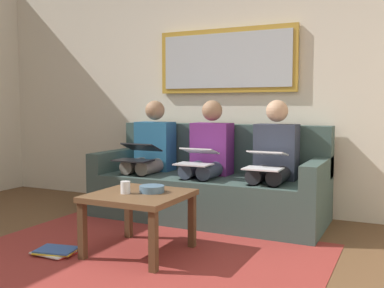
{
  "coord_description": "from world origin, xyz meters",
  "views": [
    {
      "loc": [
        -1.7,
        1.83,
        1.09
      ],
      "look_at": [
        0.0,
        -1.7,
        0.75
      ],
      "focal_mm": 41.74,
      "sensor_mm": 36.0,
      "label": 1
    }
  ],
  "objects_px": {
    "laptop_black": "(138,153)",
    "person_left": "(273,159)",
    "couch": "(211,185)",
    "cup": "(125,187)",
    "laptop_silver": "(197,157)",
    "coffee_table": "(139,201)",
    "framed_mirror": "(226,61)",
    "person_right": "(150,153)",
    "laptop_white": "(266,160)",
    "person_middle": "(208,156)",
    "bowl": "(152,189)",
    "magazine_stack": "(56,251)"
  },
  "relations": [
    {
      "from": "laptop_black",
      "to": "person_left",
      "type": "bearing_deg",
      "value": -169.7
    },
    {
      "from": "couch",
      "to": "person_left",
      "type": "xyz_separation_m",
      "value": [
        -0.64,
        0.07,
        0.3
      ]
    },
    {
      "from": "cup",
      "to": "laptop_silver",
      "type": "height_order",
      "value": "laptop_silver"
    },
    {
      "from": "coffee_table",
      "to": "cup",
      "type": "xyz_separation_m",
      "value": [
        0.08,
        0.06,
        0.11
      ]
    },
    {
      "from": "framed_mirror",
      "to": "person_right",
      "type": "height_order",
      "value": "framed_mirror"
    },
    {
      "from": "framed_mirror",
      "to": "laptop_silver",
      "type": "relative_size",
      "value": 4.36
    },
    {
      "from": "laptop_white",
      "to": "person_middle",
      "type": "height_order",
      "value": "person_middle"
    },
    {
      "from": "couch",
      "to": "framed_mirror",
      "type": "xyz_separation_m",
      "value": [
        0.0,
        -0.39,
        1.24
      ]
    },
    {
      "from": "bowl",
      "to": "laptop_silver",
      "type": "relative_size",
      "value": 0.54
    },
    {
      "from": "cup",
      "to": "laptop_silver",
      "type": "distance_m",
      "value": 0.98
    },
    {
      "from": "framed_mirror",
      "to": "laptop_black",
      "type": "xyz_separation_m",
      "value": [
        0.64,
        0.69,
        -0.92
      ]
    },
    {
      "from": "couch",
      "to": "person_right",
      "type": "relative_size",
      "value": 1.93
    },
    {
      "from": "coffee_table",
      "to": "magazine_stack",
      "type": "distance_m",
      "value": 0.71
    },
    {
      "from": "coffee_table",
      "to": "person_middle",
      "type": "bearing_deg",
      "value": -92.26
    },
    {
      "from": "laptop_silver",
      "to": "cup",
      "type": "bearing_deg",
      "value": 82.62
    },
    {
      "from": "laptop_white",
      "to": "couch",
      "type": "bearing_deg",
      "value": -26.11
    },
    {
      "from": "bowl",
      "to": "magazine_stack",
      "type": "xyz_separation_m",
      "value": [
        0.61,
        0.36,
        -0.45
      ]
    },
    {
      "from": "coffee_table",
      "to": "magazine_stack",
      "type": "bearing_deg",
      "value": 29.0
    },
    {
      "from": "person_left",
      "to": "laptop_white",
      "type": "bearing_deg",
      "value": 90.0
    },
    {
      "from": "laptop_silver",
      "to": "magazine_stack",
      "type": "bearing_deg",
      "value": 64.15
    },
    {
      "from": "framed_mirror",
      "to": "cup",
      "type": "bearing_deg",
      "value": 85.72
    },
    {
      "from": "coffee_table",
      "to": "person_left",
      "type": "distance_m",
      "value": 1.36
    },
    {
      "from": "cup",
      "to": "laptop_black",
      "type": "bearing_deg",
      "value": -62.15
    },
    {
      "from": "coffee_table",
      "to": "cup",
      "type": "distance_m",
      "value": 0.15
    },
    {
      "from": "bowl",
      "to": "person_right",
      "type": "height_order",
      "value": "person_right"
    },
    {
      "from": "cup",
      "to": "person_left",
      "type": "relative_size",
      "value": 0.08
    },
    {
      "from": "couch",
      "to": "laptop_silver",
      "type": "height_order",
      "value": "couch"
    },
    {
      "from": "framed_mirror",
      "to": "bowl",
      "type": "relative_size",
      "value": 8.04
    },
    {
      "from": "person_left",
      "to": "framed_mirror",
      "type": "bearing_deg",
      "value": -35.53
    },
    {
      "from": "framed_mirror",
      "to": "coffee_table",
      "type": "xyz_separation_m",
      "value": [
        0.05,
        1.61,
        -1.16
      ]
    },
    {
      "from": "coffee_table",
      "to": "couch",
      "type": "bearing_deg",
      "value": -92.13
    },
    {
      "from": "laptop_black",
      "to": "coffee_table",
      "type": "bearing_deg",
      "value": 122.99
    },
    {
      "from": "person_right",
      "to": "laptop_white",
      "type": "bearing_deg",
      "value": 169.16
    },
    {
      "from": "laptop_white",
      "to": "bowl",
      "type": "bearing_deg",
      "value": 53.73
    },
    {
      "from": "framed_mirror",
      "to": "coffee_table",
      "type": "bearing_deg",
      "value": 88.38
    },
    {
      "from": "person_left",
      "to": "couch",
      "type": "bearing_deg",
      "value": -6.13
    },
    {
      "from": "laptop_white",
      "to": "person_right",
      "type": "relative_size",
      "value": 0.31
    },
    {
      "from": "couch",
      "to": "magazine_stack",
      "type": "bearing_deg",
      "value": 68.98
    },
    {
      "from": "person_right",
      "to": "laptop_black",
      "type": "bearing_deg",
      "value": 90.0
    },
    {
      "from": "person_middle",
      "to": "laptop_black",
      "type": "bearing_deg",
      "value": 19.98
    },
    {
      "from": "coffee_table",
      "to": "laptop_white",
      "type": "relative_size",
      "value": 1.85
    },
    {
      "from": "laptop_white",
      "to": "person_middle",
      "type": "distance_m",
      "value": 0.69
    },
    {
      "from": "magazine_stack",
      "to": "laptop_white",
      "type": "bearing_deg",
      "value": -135.49
    },
    {
      "from": "framed_mirror",
      "to": "laptop_black",
      "type": "bearing_deg",
      "value": 47.14
    },
    {
      "from": "coffee_table",
      "to": "cup",
      "type": "height_order",
      "value": "cup"
    },
    {
      "from": "couch",
      "to": "laptop_white",
      "type": "height_order",
      "value": "couch"
    },
    {
      "from": "person_middle",
      "to": "laptop_silver",
      "type": "height_order",
      "value": "person_middle"
    },
    {
      "from": "couch",
      "to": "person_middle",
      "type": "height_order",
      "value": "person_middle"
    },
    {
      "from": "laptop_white",
      "to": "person_right",
      "type": "distance_m",
      "value": 1.3
    },
    {
      "from": "bowl",
      "to": "person_right",
      "type": "relative_size",
      "value": 0.16
    }
  ]
}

